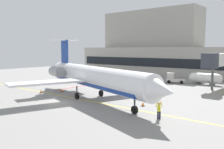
# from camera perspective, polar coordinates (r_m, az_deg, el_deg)

# --- Properties ---
(ground) EXTENTS (120.00, 120.00, 0.11)m
(ground) POSITION_cam_1_polar(r_m,az_deg,el_deg) (34.73, -12.45, -6.34)
(ground) COLOR gray
(terminal_building) EXTENTS (56.88, 14.36, 19.31)m
(terminal_building) POSITION_cam_1_polar(r_m,az_deg,el_deg) (77.98, 11.13, 5.88)
(terminal_building) COLOR #ADA89E
(terminal_building) RESTS_ON ground
(jet_bridge_west) EXTENTS (2.40, 18.00, 6.49)m
(jet_bridge_west) POSITION_cam_1_polar(r_m,az_deg,el_deg) (53.01, 23.94, 3.07)
(jet_bridge_west) COLOR silver
(jet_bridge_west) RESTS_ON ground
(regional_jet) EXTENTS (31.17, 22.77, 8.88)m
(regional_jet) POSITION_cam_1_polar(r_m,az_deg,el_deg) (36.25, -4.71, -0.53)
(regional_jet) COLOR white
(regional_jet) RESTS_ON ground
(baggage_tug) EXTENTS (3.95, 2.69, 2.20)m
(baggage_tug) POSITION_cam_1_polar(r_m,az_deg,el_deg) (54.46, 13.85, -0.88)
(baggage_tug) COLOR silver
(baggage_tug) RESTS_ON ground
(fuel_tank) EXTENTS (6.63, 2.36, 2.31)m
(fuel_tank) POSITION_cam_1_polar(r_m,az_deg,el_deg) (54.12, 20.52, -0.79)
(fuel_tank) COLOR white
(fuel_tank) RESTS_ON ground
(marshaller) EXTENTS (0.65, 0.65, 1.89)m
(marshaller) POSITION_cam_1_polar(r_m,az_deg,el_deg) (26.34, 10.68, -7.95)
(marshaller) COLOR #191E33
(marshaller) RESTS_ON ground
(safety_cone_alpha) EXTENTS (0.47, 0.47, 0.55)m
(safety_cone_alpha) POSITION_cam_1_polar(r_m,az_deg,el_deg) (42.85, -11.35, -3.61)
(safety_cone_alpha) COLOR orange
(safety_cone_alpha) RESTS_ON ground
(safety_cone_bravo) EXTENTS (0.47, 0.47, 0.55)m
(safety_cone_bravo) POSITION_cam_1_polar(r_m,az_deg,el_deg) (32.00, 7.08, -6.74)
(safety_cone_bravo) COLOR orange
(safety_cone_bravo) RESTS_ON ground
(safety_cone_charlie) EXTENTS (0.47, 0.47, 0.55)m
(safety_cone_charlie) POSITION_cam_1_polar(r_m,az_deg,el_deg) (42.66, -15.92, -3.76)
(safety_cone_charlie) COLOR orange
(safety_cone_charlie) RESTS_ON ground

